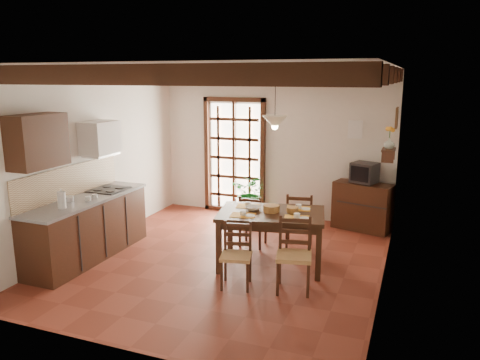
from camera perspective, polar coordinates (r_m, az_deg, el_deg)
The scene contains 25 objects.
ground_plane at distance 7.05m, azimuth -1.95°, elevation -9.76°, with size 5.00×5.00×0.00m, color maroon.
room_shell at distance 6.58m, azimuth -2.07°, elevation 5.03°, with size 4.52×5.02×2.81m.
ceiling_beams at distance 6.53m, azimuth -2.13°, elevation 12.65°, with size 4.50×4.34×0.20m.
french_door at distance 9.22m, azimuth -0.68°, elevation 3.18°, with size 1.26×0.11×2.32m.
kitchen_counter at distance 7.38m, azimuth -18.07°, elevation -5.47°, with size 0.64×2.25×1.38m.
upper_cabinet at distance 6.65m, azimuth -23.45°, elevation 4.37°, with size 0.35×0.80×0.70m, color #351C10.
range_hood at distance 7.59m, azimuth -16.68°, elevation 4.88°, with size 0.38×0.60×0.54m.
counter_items at distance 7.31m, azimuth -17.88°, elevation -1.66°, with size 0.50×1.43×0.25m.
dining_table at distance 6.66m, azimuth 3.83°, elevation -4.76°, with size 1.63×1.22×0.80m.
chair_near_left at distance 6.15m, azimuth -0.45°, elevation -10.54°, with size 0.46×0.45×0.84m.
chair_near_right at distance 6.07m, azimuth 6.56°, elevation -10.66°, with size 0.51×0.50×0.94m.
chair_far_left at distance 7.55m, azimuth 1.56°, elevation -6.08°, with size 0.40×0.38×0.84m.
chair_far_right at distance 7.48m, azimuth 7.22°, elevation -6.18°, with size 0.49×0.47×0.92m.
table_setting at distance 6.61m, azimuth 3.86°, elevation -3.24°, with size 1.08×0.72×0.10m.
table_bowl at distance 6.70m, azimuth 1.65°, elevation -3.46°, with size 0.22×0.22×0.05m, color white.
sideboard at distance 8.57m, azimuth 14.71°, elevation -3.12°, with size 0.99×0.45×0.85m, color #351C10.
crt_tv at distance 8.43m, azimuth 14.94°, elevation 0.89°, with size 0.51×0.49×0.35m.
fuse_box at distance 8.60m, azimuth 13.87°, elevation 6.00°, with size 0.25×0.03×0.32m, color white.
plant_pot at distance 8.84m, azimuth 1.31°, elevation -4.33°, with size 0.39×0.39×0.24m, color maroon.
potted_plant at distance 8.72m, azimuth 1.33°, elevation -1.44°, with size 1.69×1.45×1.88m, color #144C19.
wall_shelf at distance 7.71m, azimuth 17.66°, elevation 3.25°, with size 0.20×0.42×0.20m.
shelf_vase at distance 7.69m, azimuth 17.73°, elevation 4.28°, with size 0.15×0.15×0.15m, color #B2BFB2.
shelf_flowers at distance 7.66m, azimuth 17.83°, elevation 5.81°, with size 0.14×0.14×0.36m.
framed_picture at distance 7.64m, azimuth 18.55°, elevation 7.20°, with size 0.03×0.32×0.32m.
pendant_lamp at distance 6.48m, azimuth 4.28°, elevation 7.22°, with size 0.36×0.36×0.84m.
Camera 1 is at (2.55, -6.01, 2.68)m, focal length 35.00 mm.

